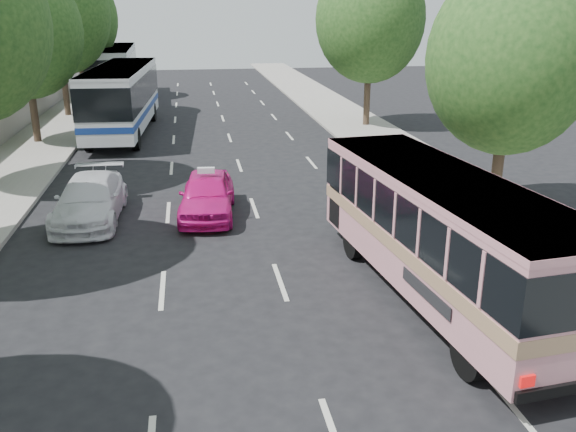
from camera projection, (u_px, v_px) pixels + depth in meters
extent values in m
plane|color=black|center=(259.00, 376.00, 11.36)|extent=(120.00, 120.00, 0.00)
cube|color=#9E998E|center=(31.00, 151.00, 28.72)|extent=(4.00, 90.00, 0.15)
cube|color=#9E998E|center=(378.00, 140.00, 31.30)|extent=(4.00, 90.00, 0.12)
cylinder|color=#38281E|center=(34.00, 109.00, 30.03)|extent=(0.36, 0.36, 3.50)
ellipsoid|color=#1B4418|center=(23.00, 31.00, 28.83)|extent=(5.52, 5.52, 6.35)
sphere|color=#1B4418|center=(27.00, 7.00, 28.26)|extent=(3.59, 3.59, 3.59)
cylinder|color=#38281E|center=(65.00, 85.00, 37.43)|extent=(0.36, 0.36, 3.99)
ellipsoid|color=#1B4418|center=(56.00, 13.00, 36.07)|extent=(6.30, 6.30, 7.24)
cylinder|color=#38281E|center=(82.00, 74.00, 44.91)|extent=(0.36, 0.36, 3.72)
ellipsoid|color=#1B4418|center=(76.00, 18.00, 43.64)|extent=(5.88, 5.88, 6.76)
sphere|color=#1B4418|center=(79.00, 1.00, 43.04)|extent=(3.82, 3.82, 3.82)
cylinder|color=#38281E|center=(497.00, 168.00, 19.62)|extent=(0.36, 0.36, 3.23)
ellipsoid|color=#1B4418|center=(510.00, 59.00, 18.52)|extent=(5.10, 5.10, 5.87)
sphere|color=#1B4418|center=(532.00, 24.00, 17.97)|extent=(3.32, 3.31, 3.31)
cylinder|color=#38281E|center=(367.00, 93.00, 34.52)|extent=(0.36, 0.36, 3.80)
ellipsoid|color=#1B4418|center=(370.00, 19.00, 33.22)|extent=(6.00, 6.00, 6.90)
cube|color=#D08690|center=(441.00, 229.00, 13.88)|extent=(3.25, 9.45, 2.48)
cube|color=#9E7A59|center=(440.00, 241.00, 13.98)|extent=(3.30, 9.47, 0.32)
cube|color=black|center=(442.00, 210.00, 13.74)|extent=(3.31, 9.48, 1.02)
cube|color=#D08690|center=(445.00, 180.00, 13.50)|extent=(3.28, 9.47, 0.15)
cylinder|color=black|center=(354.00, 241.00, 16.57)|extent=(0.38, 0.99, 0.96)
cylinder|color=black|center=(421.00, 234.00, 17.07)|extent=(0.38, 0.99, 0.96)
cylinder|color=black|center=(470.00, 354.00, 11.16)|extent=(0.38, 0.99, 0.96)
cylinder|color=black|center=(563.00, 340.00, 11.66)|extent=(0.38, 0.99, 0.96)
imported|color=#D71280|center=(207.00, 194.00, 19.88)|extent=(2.11, 4.39, 1.44)
imported|color=silver|center=(90.00, 199.00, 19.45)|extent=(2.09, 4.85, 1.39)
cube|color=white|center=(122.00, 96.00, 32.44)|extent=(3.13, 12.00, 3.02)
cube|color=black|center=(122.00, 88.00, 32.32)|extent=(3.19, 12.03, 1.49)
cube|color=navy|center=(124.00, 110.00, 32.69)|extent=(3.18, 12.02, 0.30)
cube|color=white|center=(120.00, 68.00, 31.97)|extent=(3.16, 12.02, 0.14)
cylinder|color=black|center=(115.00, 113.00, 36.35)|extent=(0.37, 1.10, 1.09)
cylinder|color=black|center=(153.00, 112.00, 36.58)|extent=(0.37, 1.10, 1.09)
cylinder|color=black|center=(88.00, 140.00, 28.90)|extent=(0.37, 1.10, 1.09)
cylinder|color=black|center=(136.00, 139.00, 29.13)|extent=(0.37, 1.10, 1.09)
cube|color=white|center=(114.00, 70.00, 44.50)|extent=(3.08, 12.68, 3.20)
cube|color=black|center=(113.00, 64.00, 44.37)|extent=(3.13, 12.71, 1.57)
cube|color=navy|center=(115.00, 81.00, 44.76)|extent=(3.12, 12.70, 0.31)
cube|color=white|center=(112.00, 48.00, 44.00)|extent=(3.10, 12.70, 0.15)
cylinder|color=black|center=(104.00, 86.00, 48.50)|extent=(0.37, 1.17, 1.15)
cylinder|color=black|center=(135.00, 85.00, 48.93)|extent=(0.37, 1.17, 1.15)
cylinder|color=black|center=(93.00, 101.00, 40.71)|extent=(0.37, 1.17, 1.15)
cylinder|color=black|center=(130.00, 100.00, 41.14)|extent=(0.37, 1.17, 1.15)
cube|color=silver|center=(206.00, 170.00, 19.62)|extent=(0.56, 0.23, 0.18)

